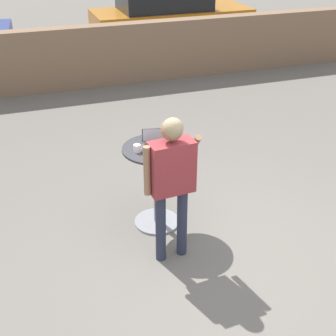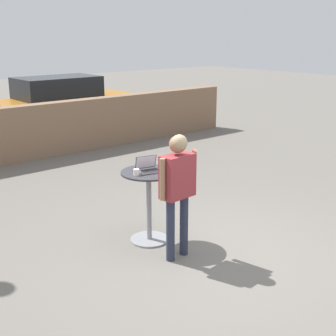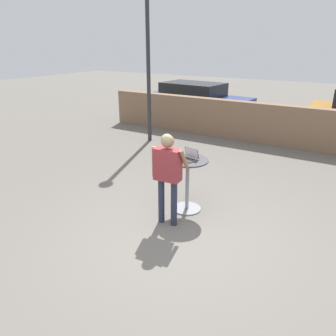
# 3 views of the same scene
# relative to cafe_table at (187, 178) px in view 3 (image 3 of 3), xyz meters

# --- Properties ---
(ground_plane) EXTENTS (50.00, 50.00, 0.00)m
(ground_plane) POSITION_rel_cafe_table_xyz_m (0.34, -0.93, -0.64)
(ground_plane) COLOR slate
(pavement_kerb) EXTENTS (12.31, 0.35, 1.25)m
(pavement_kerb) POSITION_rel_cafe_table_xyz_m (0.34, 5.22, -0.01)
(pavement_kerb) COLOR #84664C
(pavement_kerb) RESTS_ON ground_plane
(cafe_table) EXTENTS (0.76, 0.76, 1.01)m
(cafe_table) POSITION_rel_cafe_table_xyz_m (0.00, 0.00, 0.00)
(cafe_table) COLOR gray
(cafe_table) RESTS_ON ground_plane
(laptop) EXTENTS (0.36, 0.33, 0.20)m
(laptop) POSITION_rel_cafe_table_xyz_m (0.01, 0.01, 0.42)
(laptop) COLOR #515156
(laptop) RESTS_ON cafe_table
(coffee_mug) EXTENTS (0.11, 0.08, 0.08)m
(coffee_mug) POSITION_rel_cafe_table_xyz_m (-0.22, -0.03, 0.42)
(coffee_mug) COLOR white
(coffee_mug) RESTS_ON cafe_table
(standing_person) EXTENTS (0.59, 0.38, 1.64)m
(standing_person) POSITION_rel_cafe_table_xyz_m (-0.04, -0.64, 0.41)
(standing_person) COLOR #282D42
(standing_person) RESTS_ON ground_plane
(parked_car_further_down) EXTENTS (4.55, 2.21, 1.47)m
(parked_car_further_down) POSITION_rel_cafe_table_xyz_m (-3.53, 7.27, 0.13)
(parked_car_further_down) COLOR navy
(parked_car_further_down) RESTS_ON ground_plane
(street_lamp) EXTENTS (0.32, 0.32, 4.94)m
(street_lamp) POSITION_rel_cafe_table_xyz_m (-3.31, 3.54, 2.49)
(street_lamp) COLOR #2D2D33
(street_lamp) RESTS_ON ground_plane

